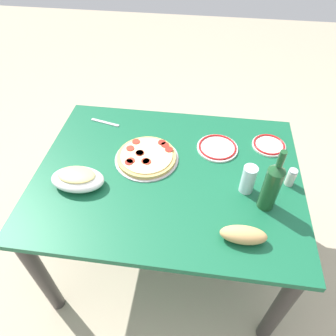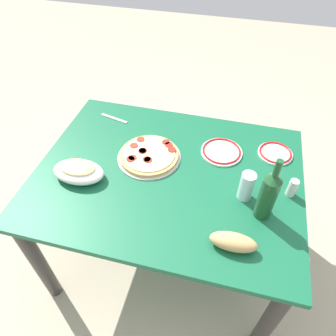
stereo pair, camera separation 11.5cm
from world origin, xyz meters
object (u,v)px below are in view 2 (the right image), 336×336
at_px(pepperoni_pizza, 149,155).
at_px(spice_shaker, 292,188).
at_px(wine_bottle, 268,195).
at_px(baked_pasta_dish, 78,171).
at_px(side_plate_far, 275,153).
at_px(dining_table, 168,188).
at_px(bread_loaf, 233,242).
at_px(side_plate_near, 222,151).
at_px(water_glass, 246,186).

bearing_deg(pepperoni_pizza, spice_shaker, 173.97).
relative_size(wine_bottle, spice_shaker, 3.56).
relative_size(baked_pasta_dish, wine_bottle, 0.77).
relative_size(pepperoni_pizza, side_plate_far, 1.85).
bearing_deg(wine_bottle, dining_table, -17.05).
relative_size(bread_loaf, spice_shaker, 2.07).
height_order(pepperoni_pizza, baked_pasta_dish, baked_pasta_dish).
relative_size(baked_pasta_dish, spice_shaker, 2.76).
relative_size(wine_bottle, side_plate_far, 1.84).
relative_size(dining_table, baked_pasta_dish, 5.15).
bearing_deg(spice_shaker, dining_table, 0.55).
bearing_deg(side_plate_far, spice_shaker, 105.01).
distance_m(pepperoni_pizza, spice_shaker, 0.67).
relative_size(wine_bottle, bread_loaf, 1.72).
bearing_deg(wine_bottle, side_plate_far, -97.33).
bearing_deg(baked_pasta_dish, side_plate_near, -151.90).
xyz_separation_m(wine_bottle, spice_shaker, (-0.12, -0.14, -0.08)).
height_order(water_glass, side_plate_near, water_glass).
bearing_deg(bread_loaf, side_plate_far, -104.81).
bearing_deg(bread_loaf, pepperoni_pizza, -41.18).
xyz_separation_m(bread_loaf, spice_shaker, (-0.22, -0.32, 0.01)).
bearing_deg(dining_table, pepperoni_pizza, -33.23).
bearing_deg(bread_loaf, dining_table, -43.56).
bearing_deg(wine_bottle, bread_loaf, 61.21).
relative_size(side_plate_near, bread_loaf, 1.14).
height_order(pepperoni_pizza, side_plate_near, pepperoni_pizza).
height_order(baked_pasta_dish, side_plate_far, baked_pasta_dish).
height_order(side_plate_near, bread_loaf, bread_loaf).
relative_size(dining_table, side_plate_near, 6.00).
relative_size(dining_table, side_plate_far, 7.33).
distance_m(pepperoni_pizza, baked_pasta_dish, 0.34).
relative_size(dining_table, pepperoni_pizza, 3.97).
xyz_separation_m(pepperoni_pizza, side_plate_near, (-0.34, -0.12, -0.01)).
xyz_separation_m(water_glass, bread_loaf, (0.02, 0.26, -0.03)).
relative_size(baked_pasta_dish, side_plate_near, 1.17).
distance_m(dining_table, wine_bottle, 0.51).
relative_size(water_glass, side_plate_far, 0.82).
height_order(dining_table, water_glass, water_glass).
distance_m(dining_table, bread_loaf, 0.48).
height_order(baked_pasta_dish, wine_bottle, wine_bottle).
distance_m(baked_pasta_dish, bread_loaf, 0.75).
bearing_deg(side_plate_far, side_plate_near, 12.03).
xyz_separation_m(wine_bottle, bread_loaf, (0.10, 0.18, -0.09)).
bearing_deg(side_plate_far, pepperoni_pizza, 16.48).
bearing_deg(pepperoni_pizza, side_plate_near, -160.25).
bearing_deg(wine_bottle, baked_pasta_dish, -0.30).
distance_m(pepperoni_pizza, side_plate_far, 0.63).
relative_size(baked_pasta_dish, side_plate_far, 1.42).
bearing_deg(baked_pasta_dish, wine_bottle, 179.70).
xyz_separation_m(wine_bottle, water_glass, (0.08, -0.08, -0.06)).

